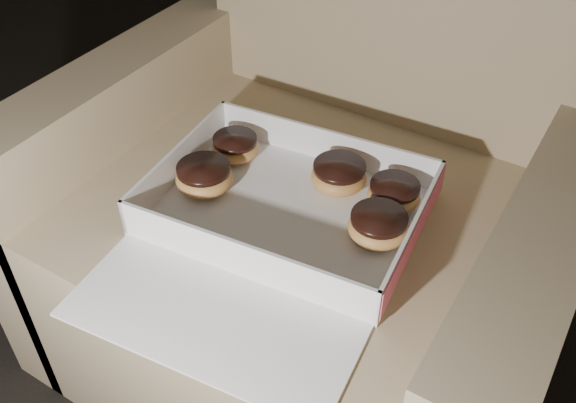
{
  "coord_description": "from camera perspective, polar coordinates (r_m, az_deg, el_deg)",
  "views": [
    {
      "loc": [
        1.03,
        0.0,
        1.14
      ],
      "look_at": [
        0.62,
        0.68,
        0.46
      ],
      "focal_mm": 40.0,
      "sensor_mm": 36.0,
      "label": 1
    }
  ],
  "objects": [
    {
      "name": "donut_e",
      "position": [
        1.1,
        4.56,
        2.35
      ],
      "size": [
        0.1,
        0.1,
        0.05
      ],
      "color": "#DF9B4E",
      "rests_on": "bakery_box"
    },
    {
      "name": "donut_b",
      "position": [
        1.07,
        9.41,
        0.69
      ],
      "size": [
        0.09,
        0.09,
        0.04
      ],
      "color": "#DF9B4E",
      "rests_on": "bakery_box"
    },
    {
      "name": "crumb_c",
      "position": [
        1.04,
        -10.22,
        -2.52
      ],
      "size": [
        0.01,
        0.01,
        0.0
      ],
      "primitive_type": "ellipsoid",
      "color": "black",
      "rests_on": "bakery_box"
    },
    {
      "name": "bakery_box",
      "position": [
        1.03,
        -0.92,
        -2.13
      ],
      "size": [
        0.47,
        0.54,
        0.07
      ],
      "rotation": [
        0.0,
        0.0,
        0.1
      ],
      "color": "white",
      "rests_on": "armchair"
    },
    {
      "name": "armchair",
      "position": [
        1.23,
        2.38,
        -2.25
      ],
      "size": [
        0.92,
        0.78,
        0.96
      ],
      "color": "tan",
      "rests_on": "floor"
    },
    {
      "name": "donut_d",
      "position": [
        1.01,
        8.03,
        -2.18
      ],
      "size": [
        0.1,
        0.1,
        0.05
      ],
      "color": "#DF9B4E",
      "rests_on": "bakery_box"
    },
    {
      "name": "crumb_a",
      "position": [
        0.92,
        6.78,
        -9.39
      ],
      "size": [
        0.01,
        0.01,
        0.0
      ],
      "primitive_type": "ellipsoid",
      "color": "black",
      "rests_on": "bakery_box"
    },
    {
      "name": "donut_a",
      "position": [
        1.17,
        -4.71,
        4.88
      ],
      "size": [
        0.09,
        0.09,
        0.04
      ],
      "color": "#DF9B4E",
      "rests_on": "bakery_box"
    },
    {
      "name": "crumb_b",
      "position": [
        1.0,
        8.15,
        -4.25
      ],
      "size": [
        0.01,
        0.01,
        0.0
      ],
      "primitive_type": "ellipsoid",
      "color": "black",
      "rests_on": "bakery_box"
    },
    {
      "name": "donut_c",
      "position": [
        1.1,
        -7.46,
        2.19
      ],
      "size": [
        0.1,
        0.1,
        0.05
      ],
      "color": "#DF9B4E",
      "rests_on": "bakery_box"
    }
  ]
}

